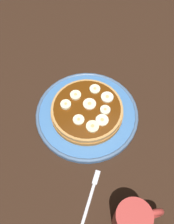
{
  "coord_description": "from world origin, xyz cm",
  "views": [
    {
      "loc": [
        -8.54,
        -35.51,
        63.7
      ],
      "look_at": [
        0.0,
        0.0,
        2.06
      ],
      "focal_mm": 42.36,
      "sensor_mm": 36.0,
      "label": 1
    }
  ],
  "objects_px": {
    "banana_slice_6": "(105,110)",
    "banana_slice_7": "(107,97)",
    "banana_slice_2": "(102,120)",
    "coffee_mug": "(133,219)",
    "fork": "(92,193)",
    "pancake_stack": "(88,110)",
    "banana_slice_4": "(66,105)",
    "plate": "(87,114)",
    "banana_slice_0": "(89,104)",
    "banana_slice_3": "(95,89)",
    "banana_slice_8": "(79,120)",
    "banana_slice_5": "(76,95)",
    "banana_slice_1": "(91,127)"
  },
  "relations": [
    {
      "from": "banana_slice_1",
      "to": "banana_slice_5",
      "type": "relative_size",
      "value": 1.11
    },
    {
      "from": "banana_slice_0",
      "to": "banana_slice_8",
      "type": "height_order",
      "value": "same"
    },
    {
      "from": "banana_slice_1",
      "to": "fork",
      "type": "distance_m",
      "value": 0.16
    },
    {
      "from": "banana_slice_1",
      "to": "banana_slice_3",
      "type": "distance_m",
      "value": 0.12
    },
    {
      "from": "banana_slice_2",
      "to": "banana_slice_8",
      "type": "relative_size",
      "value": 1.13
    },
    {
      "from": "banana_slice_4",
      "to": "fork",
      "type": "height_order",
      "value": "banana_slice_4"
    },
    {
      "from": "banana_slice_3",
      "to": "banana_slice_5",
      "type": "xyz_separation_m",
      "value": [
        -0.06,
        -0.01,
        0.0
      ]
    },
    {
      "from": "plate",
      "to": "banana_slice_0",
      "type": "bearing_deg",
      "value": 44.21
    },
    {
      "from": "banana_slice_0",
      "to": "banana_slice_6",
      "type": "bearing_deg",
      "value": -39.3
    },
    {
      "from": "banana_slice_3",
      "to": "banana_slice_6",
      "type": "bearing_deg",
      "value": -82.89
    },
    {
      "from": "plate",
      "to": "banana_slice_5",
      "type": "bearing_deg",
      "value": 115.4
    },
    {
      "from": "banana_slice_2",
      "to": "banana_slice_6",
      "type": "xyz_separation_m",
      "value": [
        0.02,
        0.03,
        0.0
      ]
    },
    {
      "from": "banana_slice_2",
      "to": "banana_slice_8",
      "type": "bearing_deg",
      "value": 165.4
    },
    {
      "from": "banana_slice_7",
      "to": "pancake_stack",
      "type": "bearing_deg",
      "value": -162.98
    },
    {
      "from": "pancake_stack",
      "to": "banana_slice_6",
      "type": "relative_size",
      "value": 7.46
    },
    {
      "from": "fork",
      "to": "pancake_stack",
      "type": "bearing_deg",
      "value": 78.85
    },
    {
      "from": "banana_slice_4",
      "to": "banana_slice_6",
      "type": "distance_m",
      "value": 0.11
    },
    {
      "from": "plate",
      "to": "banana_slice_2",
      "type": "distance_m",
      "value": 0.06
    },
    {
      "from": "banana_slice_0",
      "to": "banana_slice_7",
      "type": "height_order",
      "value": "banana_slice_7"
    },
    {
      "from": "banana_slice_5",
      "to": "banana_slice_8",
      "type": "distance_m",
      "value": 0.08
    },
    {
      "from": "banana_slice_6",
      "to": "banana_slice_5",
      "type": "bearing_deg",
      "value": 135.25
    },
    {
      "from": "banana_slice_6",
      "to": "plate",
      "type": "bearing_deg",
      "value": 155.47
    },
    {
      "from": "pancake_stack",
      "to": "banana_slice_3",
      "type": "distance_m",
      "value": 0.06
    },
    {
      "from": "plate",
      "to": "banana_slice_7",
      "type": "relative_size",
      "value": 8.32
    },
    {
      "from": "plate",
      "to": "banana_slice_4",
      "type": "bearing_deg",
      "value": 158.66
    },
    {
      "from": "banana_slice_7",
      "to": "banana_slice_4",
      "type": "bearing_deg",
      "value": 178.72
    },
    {
      "from": "plate",
      "to": "banana_slice_1",
      "type": "height_order",
      "value": "banana_slice_1"
    },
    {
      "from": "banana_slice_8",
      "to": "fork",
      "type": "bearing_deg",
      "value": -92.93
    },
    {
      "from": "banana_slice_5",
      "to": "banana_slice_7",
      "type": "bearing_deg",
      "value": -17.96
    },
    {
      "from": "banana_slice_5",
      "to": "banana_slice_6",
      "type": "relative_size",
      "value": 1.1
    },
    {
      "from": "banana_slice_2",
      "to": "banana_slice_4",
      "type": "height_order",
      "value": "banana_slice_4"
    },
    {
      "from": "plate",
      "to": "banana_slice_0",
      "type": "distance_m",
      "value": 0.04
    },
    {
      "from": "banana_slice_6",
      "to": "coffee_mug",
      "type": "relative_size",
      "value": 0.25
    },
    {
      "from": "banana_slice_2",
      "to": "banana_slice_7",
      "type": "bearing_deg",
      "value": 63.84
    },
    {
      "from": "banana_slice_2",
      "to": "fork",
      "type": "height_order",
      "value": "banana_slice_2"
    },
    {
      "from": "banana_slice_1",
      "to": "coffee_mug",
      "type": "distance_m",
      "value": 0.24
    },
    {
      "from": "plate",
      "to": "banana_slice_8",
      "type": "bearing_deg",
      "value": -133.26
    },
    {
      "from": "banana_slice_3",
      "to": "fork",
      "type": "xyz_separation_m",
      "value": [
        -0.07,
        -0.26,
        -0.04
      ]
    },
    {
      "from": "banana_slice_5",
      "to": "pancake_stack",
      "type": "bearing_deg",
      "value": -61.94
    },
    {
      "from": "plate",
      "to": "banana_slice_2",
      "type": "relative_size",
      "value": 8.43
    },
    {
      "from": "pancake_stack",
      "to": "banana_slice_1",
      "type": "height_order",
      "value": "banana_slice_1"
    },
    {
      "from": "plate",
      "to": "banana_slice_5",
      "type": "distance_m",
      "value": 0.06
    },
    {
      "from": "banana_slice_5",
      "to": "banana_slice_8",
      "type": "bearing_deg",
      "value": -96.38
    },
    {
      "from": "banana_slice_4",
      "to": "banana_slice_7",
      "type": "xyz_separation_m",
      "value": [
        0.11,
        -0.0,
        -0.0
      ]
    },
    {
      "from": "banana_slice_3",
      "to": "banana_slice_8",
      "type": "distance_m",
      "value": 0.11
    },
    {
      "from": "banana_slice_3",
      "to": "banana_slice_5",
      "type": "height_order",
      "value": "banana_slice_5"
    },
    {
      "from": "banana_slice_1",
      "to": "coffee_mug",
      "type": "bearing_deg",
      "value": -81.99
    },
    {
      "from": "banana_slice_7",
      "to": "coffee_mug",
      "type": "xyz_separation_m",
      "value": [
        -0.03,
        -0.31,
        0.0
      ]
    },
    {
      "from": "pancake_stack",
      "to": "banana_slice_4",
      "type": "distance_m",
      "value": 0.06
    },
    {
      "from": "banana_slice_6",
      "to": "banana_slice_7",
      "type": "xyz_separation_m",
      "value": [
        0.02,
        0.04,
        -0.0
      ]
    }
  ]
}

